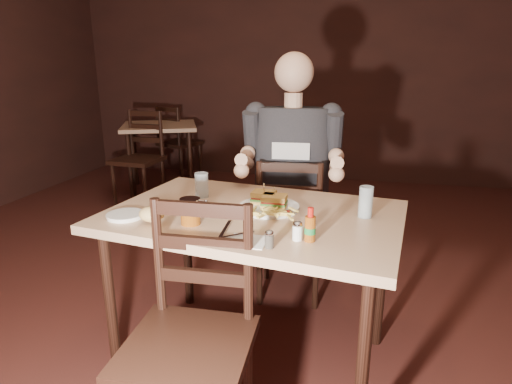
% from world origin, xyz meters
% --- Properties ---
extents(room_shell, '(7.00, 7.00, 7.00)m').
position_xyz_m(room_shell, '(0.00, 0.00, 1.40)').
color(room_shell, black).
rests_on(room_shell, ground).
extents(main_table, '(1.39, 1.02, 0.77)m').
position_xyz_m(main_table, '(0.13, -0.18, 0.70)').
color(main_table, tan).
rests_on(main_table, ground).
extents(bg_table, '(1.06, 1.06, 0.77)m').
position_xyz_m(bg_table, '(-1.62, 2.50, 0.68)').
color(bg_table, tan).
rests_on(bg_table, ground).
extents(chair_far, '(0.45, 0.49, 0.90)m').
position_xyz_m(chair_far, '(0.20, 0.50, 0.45)').
color(chair_far, black).
rests_on(chair_far, ground).
extents(chair_near, '(0.45, 0.49, 0.94)m').
position_xyz_m(chair_near, '(0.04, -0.77, 0.47)').
color(chair_near, black).
rests_on(chair_near, ground).
extents(bg_chair_far, '(0.56, 0.59, 0.93)m').
position_xyz_m(bg_chair_far, '(-1.62, 3.05, 0.46)').
color(bg_chair_far, black).
rests_on(bg_chair_far, ground).
extents(bg_chair_near, '(0.47, 0.51, 0.96)m').
position_xyz_m(bg_chair_near, '(-1.62, 1.95, 0.48)').
color(bg_chair_near, black).
rests_on(bg_chair_near, ground).
extents(diner, '(0.62, 0.51, 1.01)m').
position_xyz_m(diner, '(0.20, 0.45, 0.97)').
color(diner, '#2A282D').
rests_on(diner, chair_far).
extents(dinner_plate, '(0.30, 0.30, 0.02)m').
position_xyz_m(dinner_plate, '(0.19, -0.13, 0.78)').
color(dinner_plate, white).
rests_on(dinner_plate, main_table).
extents(sandwich_left, '(0.11, 0.09, 0.09)m').
position_xyz_m(sandwich_left, '(0.16, -0.09, 0.83)').
color(sandwich_left, tan).
rests_on(sandwich_left, dinner_plate).
extents(sandwich_right, '(0.11, 0.09, 0.10)m').
position_xyz_m(sandwich_right, '(0.22, -0.14, 0.83)').
color(sandwich_right, tan).
rests_on(sandwich_right, dinner_plate).
extents(fries_pile, '(0.28, 0.21, 0.04)m').
position_xyz_m(fries_pile, '(0.22, -0.24, 0.80)').
color(fries_pile, '#F4D55E').
rests_on(fries_pile, dinner_plate).
extents(ketchup_dollop, '(0.04, 0.04, 0.01)m').
position_xyz_m(ketchup_dollop, '(0.29, -0.19, 0.79)').
color(ketchup_dollop, maroon).
rests_on(ketchup_dollop, dinner_plate).
extents(glass_left, '(0.08, 0.08, 0.12)m').
position_xyz_m(glass_left, '(-0.18, -0.01, 0.83)').
color(glass_left, silver).
rests_on(glass_left, main_table).
extents(glass_right, '(0.07, 0.07, 0.14)m').
position_xyz_m(glass_right, '(0.62, -0.13, 0.84)').
color(glass_right, silver).
rests_on(glass_right, main_table).
extents(hot_sauce, '(0.05, 0.05, 0.13)m').
position_xyz_m(hot_sauce, '(0.42, -0.45, 0.84)').
color(hot_sauce, brown).
rests_on(hot_sauce, main_table).
extents(salt_shaker, '(0.04, 0.04, 0.07)m').
position_xyz_m(salt_shaker, '(0.37, -0.45, 0.80)').
color(salt_shaker, white).
rests_on(salt_shaker, main_table).
extents(pepper_shaker, '(0.04, 0.04, 0.06)m').
position_xyz_m(pepper_shaker, '(0.28, -0.54, 0.80)').
color(pepper_shaker, '#38332D').
rests_on(pepper_shaker, main_table).
extents(syrup_dispenser, '(0.10, 0.10, 0.11)m').
position_xyz_m(syrup_dispenser, '(-0.09, -0.38, 0.83)').
color(syrup_dispenser, brown).
rests_on(syrup_dispenser, main_table).
extents(napkin, '(0.14, 0.13, 0.00)m').
position_xyz_m(napkin, '(0.19, -0.51, 0.77)').
color(napkin, white).
rests_on(napkin, main_table).
extents(knife, '(0.03, 0.22, 0.01)m').
position_xyz_m(knife, '(0.07, -0.43, 0.78)').
color(knife, silver).
rests_on(knife, napkin).
extents(fork, '(0.14, 0.12, 0.01)m').
position_xyz_m(fork, '(0.13, -0.48, 0.78)').
color(fork, silver).
rests_on(fork, napkin).
extents(side_plate, '(0.18, 0.18, 0.01)m').
position_xyz_m(side_plate, '(-0.40, -0.37, 0.78)').
color(side_plate, white).
rests_on(side_plate, main_table).
extents(bread_roll, '(0.12, 0.10, 0.06)m').
position_xyz_m(bread_roll, '(-0.24, -0.42, 0.81)').
color(bread_roll, '#DFB466').
rests_on(bread_roll, side_plate).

